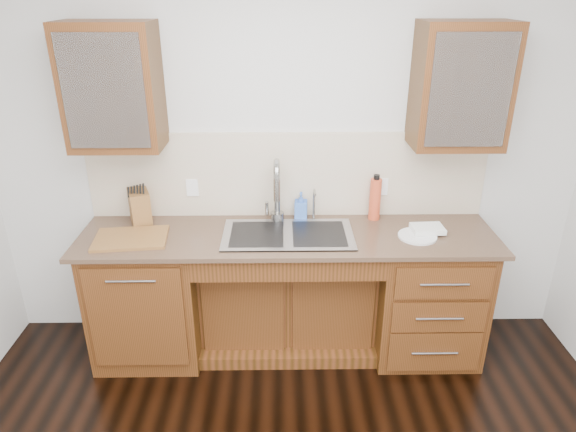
{
  "coord_description": "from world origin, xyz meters",
  "views": [
    {
      "loc": [
        -0.04,
        -1.56,
        2.38
      ],
      "look_at": [
        0.0,
        1.4,
        1.05
      ],
      "focal_mm": 32.0,
      "sensor_mm": 36.0,
      "label": 1
    }
  ],
  "objects_px": {
    "water_bottle": "(375,199)",
    "plate": "(417,236)",
    "knife_block": "(140,207)",
    "cutting_board": "(131,238)",
    "soap_bottle": "(301,205)"
  },
  "relations": [
    {
      "from": "water_bottle",
      "to": "plate",
      "type": "relative_size",
      "value": 1.18
    },
    {
      "from": "plate",
      "to": "knife_block",
      "type": "distance_m",
      "value": 1.84
    },
    {
      "from": "plate",
      "to": "cutting_board",
      "type": "distance_m",
      "value": 1.82
    },
    {
      "from": "plate",
      "to": "knife_block",
      "type": "height_order",
      "value": "knife_block"
    },
    {
      "from": "soap_bottle",
      "to": "plate",
      "type": "xyz_separation_m",
      "value": [
        0.74,
        -0.31,
        -0.09
      ]
    },
    {
      "from": "soap_bottle",
      "to": "knife_block",
      "type": "distance_m",
      "value": 1.09
    },
    {
      "from": "knife_block",
      "to": "cutting_board",
      "type": "bearing_deg",
      "value": -111.58
    },
    {
      "from": "soap_bottle",
      "to": "water_bottle",
      "type": "relative_size",
      "value": 0.65
    },
    {
      "from": "water_bottle",
      "to": "cutting_board",
      "type": "relative_size",
      "value": 0.65
    },
    {
      "from": "knife_block",
      "to": "soap_bottle",
      "type": "bearing_deg",
      "value": -18.89
    },
    {
      "from": "soap_bottle",
      "to": "plate",
      "type": "relative_size",
      "value": 0.76
    },
    {
      "from": "plate",
      "to": "knife_block",
      "type": "bearing_deg",
      "value": 171.91
    },
    {
      "from": "soap_bottle",
      "to": "water_bottle",
      "type": "bearing_deg",
      "value": 2.41
    },
    {
      "from": "plate",
      "to": "water_bottle",
      "type": "bearing_deg",
      "value": 128.77
    },
    {
      "from": "water_bottle",
      "to": "knife_block",
      "type": "height_order",
      "value": "water_bottle"
    }
  ]
}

